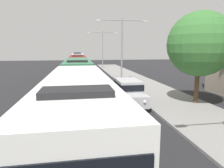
{
  "coord_description": "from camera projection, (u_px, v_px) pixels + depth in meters",
  "views": [
    {
      "loc": [
        -1.25,
        3.31,
        4.17
      ],
      "look_at": [
        1.25,
        18.06,
        1.55
      ],
      "focal_mm": 32.15,
      "sensor_mm": 36.0,
      "label": 1
    }
  ],
  "objects": [
    {
      "name": "bus_rear",
      "position": [
        78.0,
        57.0,
        59.78
      ],
      "size": [
        2.58,
        11.83,
        3.21
      ],
      "color": "#284C8C",
      "rests_on": "ground_plane"
    },
    {
      "name": "roadside_tree",
      "position": [
        200.0,
        44.0,
        14.46
      ],
      "size": [
        4.68,
        4.68,
        6.7
      ],
      "color": "#4C3823",
      "rests_on": "sidewalk"
    },
    {
      "name": "streetlamp_mid",
      "position": [
        122.0,
        43.0,
        24.46
      ],
      "size": [
        6.38,
        0.28,
        7.6
      ],
      "color": "gray",
      "rests_on": "sidewalk"
    },
    {
      "name": "bus_middle",
      "position": [
        78.0,
        64.0,
        33.91
      ],
      "size": [
        2.58,
        11.52,
        3.21
      ],
      "color": "maroon",
      "rests_on": "ground_plane"
    },
    {
      "name": "streetlamp_far",
      "position": [
        102.0,
        45.0,
        43.49
      ],
      "size": [
        6.41,
        0.28,
        7.72
      ],
      "color": "gray",
      "rests_on": "sidewalk"
    },
    {
      "name": "bus_second_in_line",
      "position": [
        78.0,
        73.0,
        20.98
      ],
      "size": [
        2.58,
        12.2,
        3.21
      ],
      "color": "#33724C",
      "rests_on": "ground_plane"
    },
    {
      "name": "bus_fourth_in_line",
      "position": [
        78.0,
        60.0,
        46.56
      ],
      "size": [
        2.58,
        12.27,
        3.21
      ],
      "color": "silver",
      "rests_on": "ground_plane"
    },
    {
      "name": "white_suv",
      "position": [
        128.0,
        91.0,
        15.01
      ],
      "size": [
        1.86,
        4.54,
        1.9
      ],
      "color": "#B7B7BC",
      "rests_on": "ground_plane"
    },
    {
      "name": "bus_lead",
      "position": [
        78.0,
        109.0,
        8.39
      ],
      "size": [
        2.58,
        11.12,
        3.21
      ],
      "color": "silver",
      "rests_on": "ground_plane"
    }
  ]
}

